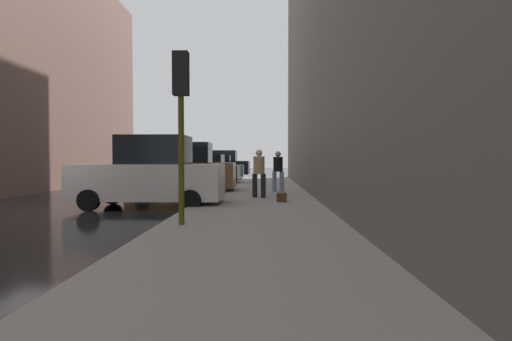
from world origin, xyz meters
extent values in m
plane|color=black|center=(0.00, 0.00, 0.00)|extent=(120.00, 120.00, 0.00)
cube|color=gray|center=(6.00, 0.00, 0.07)|extent=(4.00, 40.00, 0.15)
cube|color=silver|center=(2.60, 1.63, 0.82)|extent=(4.62, 1.89, 1.10)
cube|color=black|center=(2.80, 1.63, 1.80)|extent=(2.09, 1.58, 0.90)
cylinder|color=black|center=(1.11, 2.56, 0.32)|extent=(0.64, 0.23, 0.64)
cylinder|color=black|center=(1.10, 0.72, 0.32)|extent=(0.64, 0.23, 0.64)
cylinder|color=black|center=(4.10, 2.53, 0.32)|extent=(0.64, 0.23, 0.64)
cylinder|color=black|center=(4.09, 0.69, 0.32)|extent=(0.64, 0.23, 0.64)
cube|color=brown|center=(2.60, 6.72, 0.82)|extent=(4.62, 1.89, 1.10)
cube|color=black|center=(2.80, 6.73, 1.80)|extent=(2.09, 1.59, 0.90)
cylinder|color=black|center=(1.09, 7.63, 0.32)|extent=(0.64, 0.23, 0.64)
cylinder|color=black|center=(1.12, 5.79, 0.32)|extent=(0.64, 0.23, 0.64)
cylinder|color=black|center=(4.08, 7.66, 0.32)|extent=(0.64, 0.23, 0.64)
cylinder|color=black|center=(4.11, 5.82, 0.32)|extent=(0.64, 0.23, 0.64)
cube|color=#193828|center=(2.60, 12.75, 0.69)|extent=(4.27, 2.00, 0.84)
cube|color=black|center=(2.80, 12.75, 1.44)|extent=(1.95, 1.63, 0.70)
cylinder|color=black|center=(1.27, 13.73, 0.32)|extent=(0.65, 0.24, 0.64)
cylinder|color=black|center=(1.20, 11.89, 0.32)|extent=(0.65, 0.24, 0.64)
cylinder|color=black|center=(4.00, 13.62, 0.32)|extent=(0.65, 0.24, 0.64)
cylinder|color=black|center=(3.93, 11.78, 0.32)|extent=(0.65, 0.24, 0.64)
cube|color=slate|center=(2.60, 17.64, 0.69)|extent=(4.26, 1.99, 0.84)
cube|color=black|center=(2.80, 17.64, 1.44)|extent=(1.95, 1.63, 0.70)
cylinder|color=black|center=(1.20, 18.51, 0.32)|extent=(0.65, 0.24, 0.64)
cylinder|color=black|center=(1.27, 16.67, 0.32)|extent=(0.65, 0.24, 0.64)
cylinder|color=black|center=(3.93, 18.60, 0.32)|extent=(0.65, 0.24, 0.64)
cylinder|color=black|center=(4.00, 16.77, 0.32)|extent=(0.65, 0.24, 0.64)
cube|color=black|center=(2.60, 22.55, 0.82)|extent=(4.65, 1.97, 1.10)
cube|color=black|center=(2.80, 22.54, 1.80)|extent=(2.11, 1.62, 0.90)
cylinder|color=black|center=(1.13, 23.51, 0.32)|extent=(0.65, 0.24, 0.64)
cylinder|color=black|center=(1.08, 21.67, 0.32)|extent=(0.65, 0.24, 0.64)
cylinder|color=black|center=(4.12, 23.42, 0.32)|extent=(0.65, 0.24, 0.64)
cylinder|color=black|center=(4.07, 21.58, 0.32)|extent=(0.65, 0.24, 0.64)
cylinder|color=red|center=(4.45, 7.73, 0.43)|extent=(0.22, 0.22, 0.55)
sphere|color=red|center=(4.45, 7.73, 0.76)|extent=(0.20, 0.20, 0.20)
cylinder|color=red|center=(4.29, 7.73, 0.45)|extent=(0.10, 0.09, 0.09)
cylinder|color=red|center=(4.61, 7.73, 0.45)|extent=(0.10, 0.09, 0.09)
cylinder|color=#514C0F|center=(4.50, -2.47, 1.95)|extent=(0.12, 0.12, 3.60)
cube|color=black|center=(4.50, -2.47, 3.30)|extent=(0.32, 0.24, 0.90)
sphere|color=red|center=(4.50, -2.34, 3.58)|extent=(0.14, 0.14, 0.14)
sphere|color=yellow|center=(4.50, -2.34, 3.30)|extent=(0.14, 0.14, 0.14)
sphere|color=green|center=(4.50, -2.34, 3.02)|extent=(0.14, 0.14, 0.14)
cylinder|color=#728CB2|center=(6.64, 6.16, 0.57)|extent=(0.22, 0.22, 0.85)
cylinder|color=#728CB2|center=(6.95, 6.07, 0.57)|extent=(0.22, 0.22, 0.85)
cylinder|color=black|center=(6.80, 6.11, 1.31)|extent=(0.49, 0.49, 0.62)
sphere|color=tan|center=(6.80, 6.11, 1.74)|extent=(0.24, 0.24, 0.24)
cylinder|color=black|center=(5.88, 3.53, 0.57)|extent=(0.22, 0.22, 0.85)
cylinder|color=black|center=(6.18, 3.43, 0.57)|extent=(0.22, 0.22, 0.85)
cylinder|color=tan|center=(6.03, 3.48, 1.31)|extent=(0.50, 0.50, 0.62)
sphere|color=beige|center=(6.03, 3.48, 1.74)|extent=(0.24, 0.24, 0.24)
cube|color=#472D19|center=(6.78, 2.12, 0.29)|extent=(0.32, 0.44, 0.28)
camera|label=1|loc=(6.26, -10.76, 1.52)|focal=28.00mm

